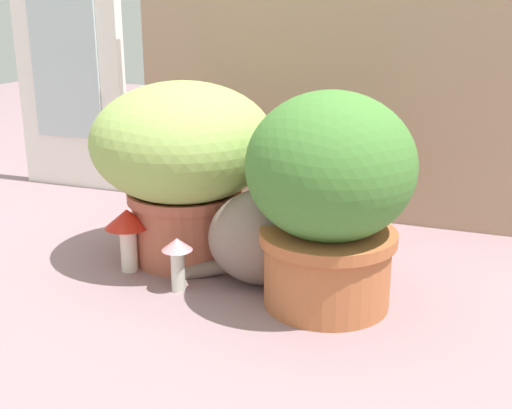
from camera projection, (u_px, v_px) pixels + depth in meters
name	position (u px, v px, depth m)	size (l,w,h in m)	color
ground_plane	(243.00, 281.00, 1.49)	(6.00, 6.00, 0.00)	gray
cardboard_backdrop	(343.00, 96.00, 1.83)	(1.25, 0.03, 0.71)	tan
window_panel_white	(70.00, 73.00, 2.14)	(0.39, 0.05, 0.75)	white
grass_planter	(183.00, 158.00, 1.55)	(0.43, 0.43, 0.43)	#B35E46
leafy_planter	(330.00, 194.00, 1.31)	(0.34, 0.34, 0.45)	#B5653B
cat	(275.00, 232.00, 1.44)	(0.39, 0.26, 0.32)	gray
mushroom_ornament_pink	(177.00, 255.00, 1.42)	(0.07, 0.07, 0.12)	silver
mushroom_ornament_red	(127.00, 226.00, 1.51)	(0.10, 0.10, 0.15)	silver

